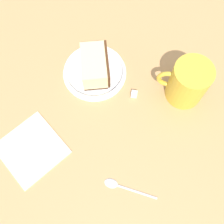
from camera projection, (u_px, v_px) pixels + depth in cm
name	position (u px, v px, depth cm)	size (l,w,h in cm)	color
ground_plane	(116.00, 104.00, 67.75)	(138.20, 138.20, 3.13)	tan
small_plate	(95.00, 72.00, 68.44)	(15.92, 15.92, 1.58)	white
cake_slice	(95.00, 66.00, 65.84)	(11.52, 8.84, 5.49)	#472814
tea_mug	(188.00, 83.00, 61.96)	(8.79, 10.76, 10.87)	gold
teaspoon	(119.00, 186.00, 58.67)	(8.32, 9.99, 0.80)	silver
folded_napkin	(31.00, 149.00, 61.67)	(13.12, 12.91, 0.60)	beige
sugar_cube	(134.00, 95.00, 66.20)	(1.41, 1.41, 1.41)	white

